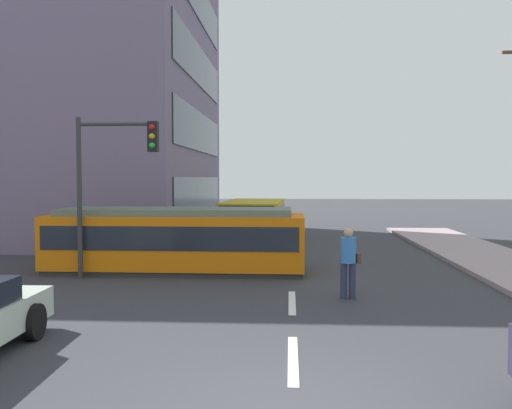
{
  "coord_description": "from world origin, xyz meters",
  "views": [
    {
      "loc": [
        -0.06,
        -6.63,
        2.83
      ],
      "look_at": [
        -0.96,
        8.32,
        2.12
      ],
      "focal_mm": 39.27,
      "sensor_mm": 36.0,
      "label": 1
    }
  ],
  "objects_px": {
    "parked_sedan_far": "(189,224)",
    "parked_sedan_furthest": "(201,215)",
    "streetcar_tram": "(177,239)",
    "traffic_light_mast": "(112,166)",
    "pedestrian_crossing": "(349,259)",
    "city_bus": "(254,218)",
    "parked_sedan_mid": "(153,237)"
  },
  "relations": [
    {
      "from": "parked_sedan_far",
      "to": "parked_sedan_furthest",
      "type": "distance_m",
      "value": 6.36
    },
    {
      "from": "streetcar_tram",
      "to": "traffic_light_mast",
      "type": "bearing_deg",
      "value": -137.14
    },
    {
      "from": "parked_sedan_furthest",
      "to": "pedestrian_crossing",
      "type": "bearing_deg",
      "value": -71.54
    },
    {
      "from": "parked_sedan_far",
      "to": "traffic_light_mast",
      "type": "xyz_separation_m",
      "value": [
        -0.09,
        -11.35,
        2.55
      ]
    },
    {
      "from": "city_bus",
      "to": "parked_sedan_far",
      "type": "xyz_separation_m",
      "value": [
        -3.25,
        1.49,
        -0.42
      ]
    },
    {
      "from": "city_bus",
      "to": "parked_sedan_mid",
      "type": "bearing_deg",
      "value": -128.3
    },
    {
      "from": "city_bus",
      "to": "streetcar_tram",
      "type": "bearing_deg",
      "value": -102.09
    },
    {
      "from": "pedestrian_crossing",
      "to": "parked_sedan_mid",
      "type": "distance_m",
      "value": 10.05
    },
    {
      "from": "streetcar_tram",
      "to": "parked_sedan_mid",
      "type": "xyz_separation_m",
      "value": [
        -1.73,
        3.96,
        -0.37
      ]
    },
    {
      "from": "city_bus",
      "to": "parked_sedan_far",
      "type": "distance_m",
      "value": 3.6
    },
    {
      "from": "parked_sedan_far",
      "to": "city_bus",
      "type": "bearing_deg",
      "value": -24.58
    },
    {
      "from": "streetcar_tram",
      "to": "parked_sedan_furthest",
      "type": "relative_size",
      "value": 1.74
    },
    {
      "from": "parked_sedan_mid",
      "to": "parked_sedan_furthest",
      "type": "xyz_separation_m",
      "value": [
        -0.12,
        12.32,
        0.0
      ]
    },
    {
      "from": "streetcar_tram",
      "to": "pedestrian_crossing",
      "type": "xyz_separation_m",
      "value": [
        4.81,
        -3.66,
        -0.05
      ]
    },
    {
      "from": "city_bus",
      "to": "pedestrian_crossing",
      "type": "relative_size",
      "value": 3.58
    },
    {
      "from": "parked_sedan_mid",
      "to": "pedestrian_crossing",
      "type": "bearing_deg",
      "value": -49.39
    },
    {
      "from": "traffic_light_mast",
      "to": "parked_sedan_mid",
      "type": "bearing_deg",
      "value": 92.14
    },
    {
      "from": "pedestrian_crossing",
      "to": "traffic_light_mast",
      "type": "height_order",
      "value": "traffic_light_mast"
    },
    {
      "from": "streetcar_tram",
      "to": "pedestrian_crossing",
      "type": "bearing_deg",
      "value": -37.31
    },
    {
      "from": "streetcar_tram",
      "to": "parked_sedan_furthest",
      "type": "distance_m",
      "value": 16.39
    },
    {
      "from": "city_bus",
      "to": "parked_sedan_furthest",
      "type": "distance_m",
      "value": 8.66
    },
    {
      "from": "streetcar_tram",
      "to": "parked_sedan_far",
      "type": "distance_m",
      "value": 10.04
    },
    {
      "from": "pedestrian_crossing",
      "to": "parked_sedan_furthest",
      "type": "bearing_deg",
      "value": 108.46
    },
    {
      "from": "traffic_light_mast",
      "to": "pedestrian_crossing",
      "type": "bearing_deg",
      "value": -19.5
    },
    {
      "from": "city_bus",
      "to": "parked_sedan_mid",
      "type": "xyz_separation_m",
      "value": [
        -3.54,
        -4.48,
        -0.42
      ]
    },
    {
      "from": "parked_sedan_furthest",
      "to": "parked_sedan_far",
      "type": "bearing_deg",
      "value": -86.32
    },
    {
      "from": "streetcar_tram",
      "to": "parked_sedan_mid",
      "type": "relative_size",
      "value": 1.85
    },
    {
      "from": "streetcar_tram",
      "to": "parked_sedan_far",
      "type": "xyz_separation_m",
      "value": [
        -1.44,
        9.93,
        -0.37
      ]
    },
    {
      "from": "traffic_light_mast",
      "to": "parked_sedan_furthest",
      "type": "bearing_deg",
      "value": 91.04
    },
    {
      "from": "pedestrian_crossing",
      "to": "parked_sedan_mid",
      "type": "relative_size",
      "value": 0.4
    },
    {
      "from": "city_bus",
      "to": "parked_sedan_furthest",
      "type": "relative_size",
      "value": 1.35
    },
    {
      "from": "parked_sedan_furthest",
      "to": "traffic_light_mast",
      "type": "distance_m",
      "value": 17.88
    }
  ]
}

